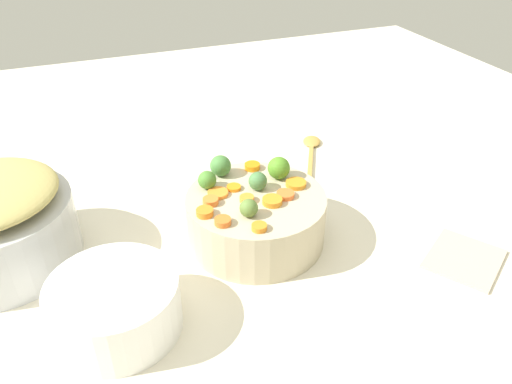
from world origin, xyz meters
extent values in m
cube|color=beige|center=(0.00, 0.00, 0.01)|extent=(2.40, 2.40, 0.02)
cylinder|color=#BEB090|center=(0.02, -0.04, 0.07)|extent=(0.26, 0.26, 0.10)
cylinder|color=orange|center=(-0.01, -0.14, 0.12)|extent=(0.03, 0.03, 0.01)
cylinder|color=orange|center=(0.05, 0.06, 0.12)|extent=(0.04, 0.04, 0.01)
cylinder|color=orange|center=(0.07, -0.06, 0.12)|extent=(0.04, 0.04, 0.01)
cylinder|color=orange|center=(-0.04, -0.01, 0.12)|extent=(0.05, 0.05, 0.01)
cylinder|color=orange|center=(-0.06, -0.10, 0.12)|extent=(0.03, 0.03, 0.01)
cylinder|color=orange|center=(-0.01, 0.00, 0.12)|extent=(0.03, 0.03, 0.01)
cylinder|color=orange|center=(0.11, -0.03, 0.12)|extent=(0.04, 0.04, 0.01)
cylinder|color=orange|center=(0.00, -0.05, 0.12)|extent=(0.03, 0.03, 0.01)
cylinder|color=orange|center=(0.04, -0.07, 0.12)|extent=(0.04, 0.04, 0.01)
cylinder|color=orange|center=(-0.06, -0.03, 0.12)|extent=(0.04, 0.04, 0.01)
cylinder|color=orange|center=(-0.08, -0.06, 0.12)|extent=(0.04, 0.04, 0.01)
sphere|color=#48802F|center=(-0.05, 0.02, 0.14)|extent=(0.04, 0.04, 0.04)
sphere|color=#457D3A|center=(-0.01, 0.06, 0.14)|extent=(0.04, 0.04, 0.04)
sphere|color=#5A7A35|center=(-0.01, -0.09, 0.14)|extent=(0.03, 0.03, 0.03)
sphere|color=#477841|center=(0.03, -0.02, 0.14)|extent=(0.04, 0.04, 0.04)
sphere|color=#4F8924|center=(0.09, 0.01, 0.14)|extent=(0.04, 0.04, 0.04)
cube|color=#B58E41|center=(0.23, 0.15, 0.02)|extent=(0.14, 0.24, 0.01)
ellipsoid|color=#B58E41|center=(0.31, 0.28, 0.03)|extent=(0.07, 0.08, 0.01)
cylinder|color=white|center=(-0.26, -0.17, 0.06)|extent=(0.20, 0.20, 0.09)
cube|color=#BEAB92|center=(0.36, -0.24, 0.02)|extent=(0.18, 0.18, 0.01)
camera|label=1|loc=(-0.26, -0.77, 0.63)|focal=35.55mm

